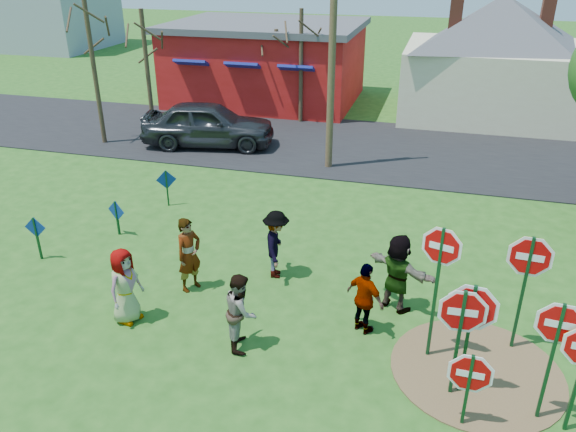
# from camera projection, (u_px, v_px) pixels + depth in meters

# --- Properties ---
(ground) EXTENTS (120.00, 120.00, 0.00)m
(ground) POSITION_uv_depth(u_px,v_px,m) (265.00, 306.00, 12.53)
(ground) COLOR #204F16
(ground) RESTS_ON ground
(road) EXTENTS (120.00, 7.50, 0.04)m
(road) POSITION_uv_depth(u_px,v_px,m) (351.00, 146.00, 22.52)
(road) COLOR black
(road) RESTS_ON ground
(dirt_patch) EXTENTS (3.20, 3.20, 0.03)m
(dirt_patch) POSITION_uv_depth(u_px,v_px,m) (476.00, 371.00, 10.58)
(dirt_patch) COLOR brown
(dirt_patch) RESTS_ON ground
(red_building) EXTENTS (9.40, 7.69, 3.90)m
(red_building) POSITION_uv_depth(u_px,v_px,m) (267.00, 62.00, 28.64)
(red_building) COLOR #9D130F
(red_building) RESTS_ON ground
(cream_house) EXTENTS (9.40, 9.40, 6.50)m
(cream_house) POSITION_uv_depth(u_px,v_px,m) (497.00, 52.00, 25.61)
(cream_house) COLOR beige
(cream_house) RESTS_ON ground
(stop_sign_a) EXTENTS (1.11, 0.08, 2.31)m
(stop_sign_a) POSITION_uv_depth(u_px,v_px,m) (461.00, 320.00, 9.41)
(stop_sign_a) COLOR #103B1D
(stop_sign_a) RESTS_ON ground
(stop_sign_b) EXTENTS (0.96, 0.31, 2.93)m
(stop_sign_b) POSITION_uv_depth(u_px,v_px,m) (440.00, 260.00, 10.09)
(stop_sign_b) COLOR #103B1D
(stop_sign_b) RESTS_ON ground
(stop_sign_c) EXTENTS (1.01, 0.11, 2.45)m
(stop_sign_c) POSITION_uv_depth(u_px,v_px,m) (557.00, 336.00, 8.82)
(stop_sign_c) COLOR #103B1D
(stop_sign_c) RESTS_ON ground
(stop_sign_d) EXTENTS (1.11, 0.11, 2.63)m
(stop_sign_d) POSITION_uv_depth(u_px,v_px,m) (528.00, 266.00, 10.43)
(stop_sign_d) COLOR #103B1D
(stop_sign_d) RESTS_ON ground
(stop_sign_e) EXTENTS (0.99, 0.07, 1.57)m
(stop_sign_e) POSITION_uv_depth(u_px,v_px,m) (470.00, 377.00, 9.00)
(stop_sign_e) COLOR #103B1D
(stop_sign_e) RESTS_ON ground
(stop_sign_g) EXTENTS (1.16, 0.15, 2.38)m
(stop_sign_g) POSITION_uv_depth(u_px,v_px,m) (471.00, 316.00, 9.44)
(stop_sign_g) COLOR #103B1D
(stop_sign_g) RESTS_ON ground
(blue_diamond_b) EXTENTS (0.56, 0.08, 1.18)m
(blue_diamond_b) POSITION_uv_depth(u_px,v_px,m) (36.00, 233.00, 14.11)
(blue_diamond_b) COLOR #103B1D
(blue_diamond_b) RESTS_ON ground
(blue_diamond_c) EXTENTS (0.58, 0.17, 1.02)m
(blue_diamond_c) POSITION_uv_depth(u_px,v_px,m) (117.00, 214.00, 15.38)
(blue_diamond_c) COLOR #103B1D
(blue_diamond_c) RESTS_ON ground
(blue_diamond_d) EXTENTS (0.55, 0.29, 1.16)m
(blue_diamond_d) POSITION_uv_depth(u_px,v_px,m) (167.00, 184.00, 17.10)
(blue_diamond_d) COLOR #103B1D
(blue_diamond_d) RESTS_ON ground
(person_a) EXTENTS (0.72, 0.93, 1.70)m
(person_a) POSITION_uv_depth(u_px,v_px,m) (125.00, 286.00, 11.71)
(person_a) COLOR #3A4F7B
(person_a) RESTS_ON ground
(person_b) EXTENTS (0.67, 0.78, 1.80)m
(person_b) POSITION_uv_depth(u_px,v_px,m) (189.00, 255.00, 12.79)
(person_b) COLOR #287C71
(person_b) RESTS_ON ground
(person_c) EXTENTS (0.82, 0.94, 1.63)m
(person_c) POSITION_uv_depth(u_px,v_px,m) (241.00, 311.00, 10.95)
(person_c) COLOR brown
(person_c) RESTS_ON ground
(person_d) EXTENTS (0.85, 1.21, 1.70)m
(person_d) POSITION_uv_depth(u_px,v_px,m) (276.00, 244.00, 13.33)
(person_d) COLOR #2E2E32
(person_d) RESTS_ON ground
(person_e) EXTENTS (1.00, 0.84, 1.59)m
(person_e) POSITION_uv_depth(u_px,v_px,m) (365.00, 299.00, 11.37)
(person_e) COLOR #5A3462
(person_e) RESTS_ON ground
(person_f) EXTENTS (1.71, 1.28, 1.79)m
(person_f) POSITION_uv_depth(u_px,v_px,m) (398.00, 273.00, 12.09)
(person_f) COLOR #1F4B30
(person_f) RESTS_ON ground
(suv) EXTENTS (5.48, 2.99, 1.77)m
(suv) POSITION_uv_depth(u_px,v_px,m) (208.00, 124.00, 22.19)
(suv) COLOR #313036
(suv) RESTS_ON road
(utility_pole) EXTENTS (1.83, 0.88, 8.00)m
(utility_pole) POSITION_uv_depth(u_px,v_px,m) (332.00, 48.00, 18.62)
(utility_pole) COLOR #4C3823
(utility_pole) RESTS_ON ground
(bare_tree_west) EXTENTS (1.80, 1.80, 5.08)m
(bare_tree_west) POSITION_uv_depth(u_px,v_px,m) (146.00, 55.00, 22.67)
(bare_tree_west) COLOR #382819
(bare_tree_west) RESTS_ON ground
(bare_tree_east) EXTENTS (1.80, 1.80, 4.92)m
(bare_tree_east) POSITION_uv_depth(u_px,v_px,m) (301.00, 51.00, 24.35)
(bare_tree_east) COLOR #382819
(bare_tree_east) RESTS_ON ground
(bare_tree_mid) EXTENTS (1.80, 1.80, 6.13)m
(bare_tree_mid) POSITION_uv_depth(u_px,v_px,m) (90.00, 43.00, 21.24)
(bare_tree_mid) COLOR #382819
(bare_tree_mid) RESTS_ON ground
(bare_tree_extra) EXTENTS (1.80, 1.80, 4.00)m
(bare_tree_extra) POSITION_uv_depth(u_px,v_px,m) (277.00, 62.00, 25.20)
(bare_tree_extra) COLOR #382819
(bare_tree_extra) RESTS_ON ground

